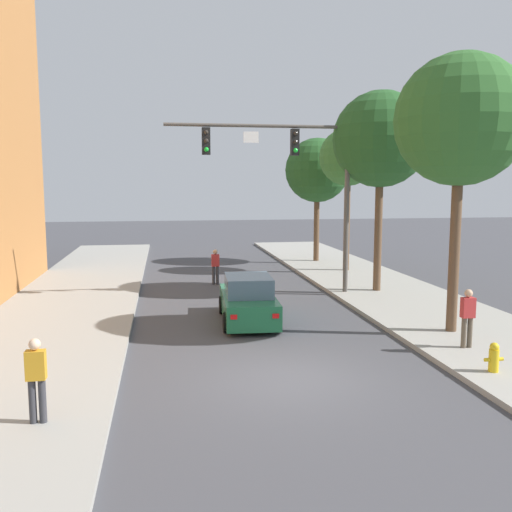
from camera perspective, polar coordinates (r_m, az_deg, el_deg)
ground_plane at (r=13.79m, az=3.41°, el=-12.39°), size 120.00×120.00×0.00m
sidewalk_left at (r=13.93m, az=-24.38°, el=-12.51°), size 5.00×60.00×0.15m
traffic_signal_mast at (r=22.96m, az=4.10°, el=9.15°), size 7.54×0.38×7.50m
car_lead_green at (r=18.99m, az=-0.81°, el=-4.61°), size 2.00×4.32×1.60m
pedestrian_sidewalk_left_walker at (r=11.52m, az=-21.48°, el=-11.32°), size 0.36×0.22×1.64m
pedestrian_crossing_road at (r=26.13m, az=-4.16°, el=-0.92°), size 0.36×0.22×1.64m
pedestrian_sidewalk_right_walker at (r=16.55m, az=20.75°, el=-5.67°), size 0.36×0.22×1.64m
fire_hydrant at (r=14.85m, az=23.07°, el=-9.47°), size 0.48×0.24×0.72m
street_tree_nearest at (r=18.01m, az=20.10°, el=12.79°), size 3.90×3.90×8.33m
street_tree_second at (r=24.18m, az=12.59°, el=11.47°), size 3.98×3.98×8.34m
street_tree_third at (r=29.67m, az=9.36°, el=9.80°), size 2.98×2.98×7.39m
street_tree_farthest at (r=33.12m, az=6.26°, el=8.64°), size 3.73×3.73×7.18m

